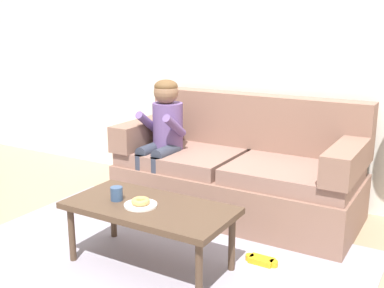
{
  "coord_description": "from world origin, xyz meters",
  "views": [
    {
      "loc": [
        1.66,
        -2.55,
        1.53
      ],
      "look_at": [
        -0.1,
        0.45,
        0.65
      ],
      "focal_mm": 43.49,
      "sensor_mm": 36.0,
      "label": 1
    }
  ],
  "objects_px": {
    "couch": "(239,172)",
    "mug": "(117,194)",
    "donut": "(141,201)",
    "toy_controller": "(261,261)",
    "person_child": "(163,131)",
    "coffee_table": "(150,212)"
  },
  "relations": [
    {
      "from": "donut",
      "to": "toy_controller",
      "type": "distance_m",
      "value": 0.9
    },
    {
      "from": "coffee_table",
      "to": "person_child",
      "type": "distance_m",
      "value": 1.12
    },
    {
      "from": "couch",
      "to": "person_child",
      "type": "xyz_separation_m",
      "value": [
        -0.62,
        -0.21,
        0.32
      ]
    },
    {
      "from": "couch",
      "to": "coffee_table",
      "type": "xyz_separation_m",
      "value": [
        -0.1,
        -1.15,
        0.04
      ]
    },
    {
      "from": "mug",
      "to": "donut",
      "type": "bearing_deg",
      "value": -1.4
    },
    {
      "from": "coffee_table",
      "to": "donut",
      "type": "height_order",
      "value": "donut"
    },
    {
      "from": "donut",
      "to": "mug",
      "type": "bearing_deg",
      "value": 178.6
    },
    {
      "from": "donut",
      "to": "coffee_table",
      "type": "bearing_deg",
      "value": 48.27
    },
    {
      "from": "couch",
      "to": "donut",
      "type": "bearing_deg",
      "value": -96.41
    },
    {
      "from": "couch",
      "to": "donut",
      "type": "distance_m",
      "value": 1.21
    },
    {
      "from": "coffee_table",
      "to": "person_child",
      "type": "bearing_deg",
      "value": 119.23
    },
    {
      "from": "person_child",
      "to": "mug",
      "type": "distance_m",
      "value": 1.04
    },
    {
      "from": "person_child",
      "to": "toy_controller",
      "type": "height_order",
      "value": "person_child"
    },
    {
      "from": "couch",
      "to": "coffee_table",
      "type": "bearing_deg",
      "value": -94.8
    },
    {
      "from": "couch",
      "to": "mug",
      "type": "bearing_deg",
      "value": -105.54
    },
    {
      "from": "coffee_table",
      "to": "person_child",
      "type": "height_order",
      "value": "person_child"
    },
    {
      "from": "person_child",
      "to": "donut",
      "type": "xyz_separation_m",
      "value": [
        0.49,
        -0.98,
        -0.21
      ]
    },
    {
      "from": "donut",
      "to": "mug",
      "type": "relative_size",
      "value": 1.33
    },
    {
      "from": "couch",
      "to": "person_child",
      "type": "bearing_deg",
      "value": -161.45
    },
    {
      "from": "person_child",
      "to": "mug",
      "type": "relative_size",
      "value": 12.24
    },
    {
      "from": "person_child",
      "to": "mug",
      "type": "height_order",
      "value": "person_child"
    },
    {
      "from": "donut",
      "to": "mug",
      "type": "distance_m",
      "value": 0.2
    }
  ]
}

